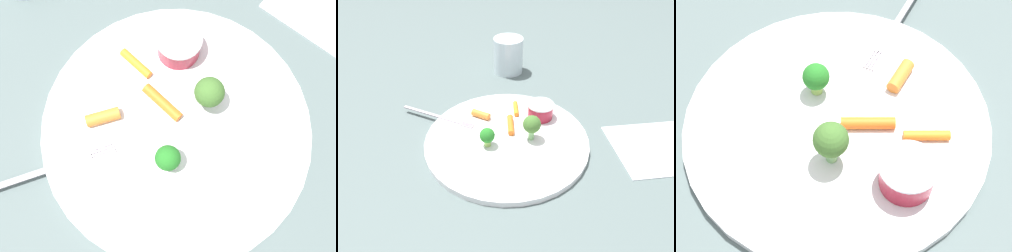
# 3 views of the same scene
# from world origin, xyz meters

# --- Properties ---
(ground_plane) EXTENTS (2.40, 2.40, 0.00)m
(ground_plane) POSITION_xyz_m (0.00, 0.00, 0.00)
(ground_plane) COLOR #546362
(plate) EXTENTS (0.31, 0.31, 0.01)m
(plate) POSITION_xyz_m (0.00, 0.00, 0.01)
(plate) COLOR white
(plate) RESTS_ON ground_plane
(sauce_cup) EXTENTS (0.05, 0.05, 0.03)m
(sauce_cup) POSITION_xyz_m (0.04, -0.09, 0.03)
(sauce_cup) COLOR maroon
(sauce_cup) RESTS_ON plate
(broccoli_floret_0) EXTENTS (0.03, 0.03, 0.05)m
(broccoli_floret_0) POSITION_xyz_m (-0.02, -0.04, 0.04)
(broccoli_floret_0) COLOR #81BE73
(broccoli_floret_0) RESTS_ON plate
(broccoli_floret_1) EXTENTS (0.03, 0.03, 0.04)m
(broccoli_floret_1) POSITION_xyz_m (-0.01, 0.04, 0.03)
(broccoli_floret_1) COLOR #98C55A
(broccoli_floret_1) RESTS_ON plate
(carrot_stick_0) EXTENTS (0.05, 0.02, 0.01)m
(carrot_stick_0) POSITION_xyz_m (0.08, -0.05, 0.02)
(carrot_stick_0) COLOR orange
(carrot_stick_0) RESTS_ON plate
(carrot_stick_1) EXTENTS (0.06, 0.03, 0.01)m
(carrot_stick_1) POSITION_xyz_m (0.03, -0.02, 0.02)
(carrot_stick_1) COLOR orange
(carrot_stick_1) RESTS_ON plate
(carrot_stick_2) EXTENTS (0.04, 0.04, 0.01)m
(carrot_stick_2) POSITION_xyz_m (0.08, 0.03, 0.02)
(carrot_stick_2) COLOR orange
(carrot_stick_2) RESTS_ON plate
(fork) EXTENTS (0.13, 0.13, 0.00)m
(fork) POSITION_xyz_m (0.11, 0.11, 0.01)
(fork) COLOR #B8ABB7
(fork) RESTS_ON plate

